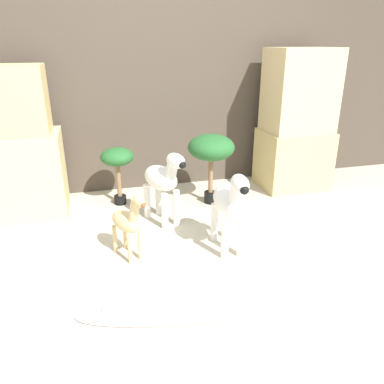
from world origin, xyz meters
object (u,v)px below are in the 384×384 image
at_px(surfboard, 176,310).
at_px(zebra_left, 163,180).
at_px(potted_palm_back, 117,160).
at_px(giraffe_figurine, 128,221).
at_px(zebra_right, 230,203).
at_px(potted_palm_front, 211,149).

bearing_deg(surfboard, zebra_left, 81.96).
distance_m(zebra_left, potted_palm_back, 0.59).
relative_size(giraffe_figurine, surfboard, 0.44).
distance_m(zebra_right, potted_palm_front, 0.89).
distance_m(zebra_right, surfboard, 0.85).
bearing_deg(zebra_right, potted_palm_front, 80.89).
xyz_separation_m(zebra_right, giraffe_figurine, (-0.71, 0.09, -0.09)).
height_order(zebra_right, potted_palm_back, zebra_right).
distance_m(zebra_right, giraffe_figurine, 0.72).
distance_m(potted_palm_front, potted_palm_back, 0.86).
bearing_deg(potted_palm_back, potted_palm_front, -13.21).
xyz_separation_m(giraffe_figurine, potted_palm_front, (0.85, 0.78, 0.24)).
bearing_deg(zebra_left, potted_palm_front, 30.61).
relative_size(potted_palm_front, potted_palm_back, 1.21).
height_order(giraffe_figurine, surfboard, giraffe_figurine).
bearing_deg(zebra_right, potted_palm_back, 122.87).
xyz_separation_m(zebra_left, surfboard, (-0.16, -1.14, -0.36)).
relative_size(zebra_left, potted_palm_back, 1.19).
distance_m(zebra_left, surfboard, 1.21).
relative_size(zebra_right, giraffe_figurine, 1.25).
relative_size(zebra_right, surfboard, 0.55).
bearing_deg(potted_palm_back, surfboard, -84.25).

